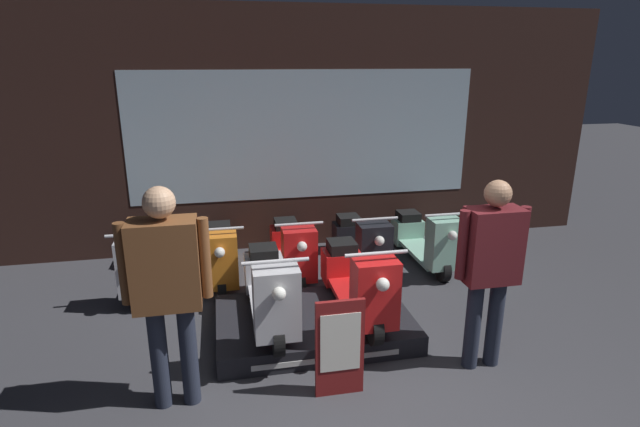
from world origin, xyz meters
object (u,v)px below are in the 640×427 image
at_px(scooter_display_right, 357,282).
at_px(person_left_browsing, 167,280).
at_px(person_right_browsing, 491,260).
at_px(scooter_display_left, 270,290).
at_px(price_sign_board, 340,348).
at_px(scooter_backrow_1, 220,255).
at_px(scooter_backrow_2, 292,249).
at_px(scooter_backrow_0, 144,260).
at_px(scooter_backrow_4, 425,240).
at_px(scooter_backrow_3, 361,244).

xyz_separation_m(scooter_display_right, person_left_browsing, (-1.62, -0.75, 0.51)).
xyz_separation_m(scooter_display_right, person_right_browsing, (0.90, -0.75, 0.45)).
xyz_separation_m(scooter_display_left, price_sign_board, (0.44, -0.89, -0.11)).
height_order(scooter_backrow_1, price_sign_board, scooter_backrow_1).
height_order(scooter_display_left, scooter_backrow_2, scooter_display_left).
height_order(scooter_backrow_0, scooter_backrow_4, same).
bearing_deg(scooter_backrow_0, scooter_backrow_2, 0.00).
relative_size(scooter_display_left, scooter_backrow_2, 1.00).
height_order(scooter_backrow_1, scooter_backrow_2, same).
xyz_separation_m(scooter_backrow_1, scooter_backrow_2, (0.86, 0.00, 0.00)).
height_order(scooter_backrow_1, person_left_browsing, person_left_browsing).
xyz_separation_m(scooter_backrow_0, price_sign_board, (1.73, -2.34, 0.09)).
distance_m(scooter_backrow_1, scooter_backrow_2, 0.86).
distance_m(person_left_browsing, person_right_browsing, 2.52).
bearing_deg(scooter_backrow_3, scooter_backrow_0, 180.00).
distance_m(scooter_backrow_2, scooter_backrow_4, 1.71).
bearing_deg(person_right_browsing, scooter_display_right, 140.25).
xyz_separation_m(scooter_backrow_1, person_right_browsing, (2.16, -2.20, 0.65)).
relative_size(scooter_backrow_1, person_left_browsing, 0.91).
xyz_separation_m(scooter_backrow_0, scooter_backrow_4, (3.43, 0.00, 0.00)).
height_order(scooter_backrow_0, person_right_browsing, person_right_browsing).
height_order(scooter_display_left, scooter_backrow_0, scooter_display_left).
bearing_deg(price_sign_board, scooter_backrow_0, 126.46).
relative_size(scooter_backrow_3, person_right_browsing, 0.96).
relative_size(scooter_display_right, scooter_backrow_0, 1.00).
xyz_separation_m(scooter_display_right, price_sign_board, (-0.39, -0.89, -0.11)).
xyz_separation_m(scooter_display_left, person_left_browsing, (-0.80, -0.75, 0.51)).
xyz_separation_m(scooter_backrow_4, person_left_browsing, (-2.93, -2.20, 0.71)).
bearing_deg(scooter_backrow_4, person_left_browsing, -143.10).
xyz_separation_m(scooter_backrow_4, person_right_browsing, (-0.41, -2.20, 0.65)).
bearing_deg(scooter_backrow_2, scooter_display_right, -74.50).
height_order(scooter_display_left, scooter_backrow_1, scooter_display_left).
relative_size(scooter_backrow_1, scooter_backrow_4, 1.00).
relative_size(scooter_display_right, scooter_backrow_4, 1.00).
xyz_separation_m(scooter_backrow_3, person_right_browsing, (0.45, -2.20, 0.65)).
xyz_separation_m(scooter_backrow_2, scooter_backrow_4, (1.71, 0.00, 0.00)).
bearing_deg(person_right_browsing, price_sign_board, -173.70).
bearing_deg(price_sign_board, scooter_display_right, 66.59).
distance_m(scooter_backrow_1, scooter_backrow_3, 1.71).
relative_size(scooter_display_left, scooter_backrow_1, 1.00).
xyz_separation_m(scooter_backrow_1, price_sign_board, (0.88, -2.34, 0.09)).
distance_m(scooter_backrow_4, price_sign_board, 2.90).
height_order(scooter_display_right, price_sign_board, scooter_display_right).
xyz_separation_m(scooter_backrow_1, scooter_backrow_4, (2.57, 0.00, 0.00)).
bearing_deg(price_sign_board, scooter_backrow_4, 54.11).
height_order(scooter_display_right, scooter_backrow_2, scooter_display_right).
xyz_separation_m(scooter_backrow_0, scooter_backrow_3, (2.57, 0.00, 0.00)).
height_order(scooter_backrow_3, person_right_browsing, person_right_browsing).
height_order(scooter_backrow_0, scooter_backrow_3, same).
bearing_deg(person_right_browsing, scooter_display_left, 156.53).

